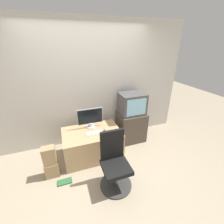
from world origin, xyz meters
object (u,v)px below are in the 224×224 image
main_monitor (90,118)px  crt_tv (132,104)px  keyboard (94,133)px  office_chair (115,165)px  book (65,182)px  mouse (105,130)px  cardboard_box_lower (52,169)px

main_monitor → crt_tv: (0.95, 0.08, 0.15)m
keyboard → office_chair: office_chair is taller
office_chair → book: size_ratio=4.05×
main_monitor → office_chair: (0.16, -0.99, -0.38)m
main_monitor → keyboard: 0.32m
mouse → cardboard_box_lower: bearing=-167.2°
main_monitor → office_chair: size_ratio=0.54×
mouse → book: 1.13m
mouse → office_chair: office_chair is taller
keyboard → book: 0.97m
crt_tv → office_chair: crt_tv is taller
main_monitor → crt_tv: size_ratio=0.96×
crt_tv → mouse: bearing=-156.6°
main_monitor → office_chair: bearing=-80.9°
office_chair → keyboard: bearing=100.9°
office_chair → book: (-0.79, 0.28, -0.37)m
office_chair → book: 0.92m
keyboard → mouse: bearing=2.4°
main_monitor → book: size_ratio=2.19×
crt_tv → cardboard_box_lower: 2.01m
cardboard_box_lower → crt_tv: bearing=17.3°
main_monitor → cardboard_box_lower: main_monitor is taller
crt_tv → cardboard_box_lower: (-1.77, -0.55, -0.79)m
keyboard → cardboard_box_lower: keyboard is taller
office_chair → cardboard_box_lower: office_chair is taller
main_monitor → mouse: 0.38m
book → keyboard: bearing=35.2°
mouse → crt_tv: 0.86m
office_chair → book: office_chair is taller
main_monitor → mouse: main_monitor is taller
keyboard → book: keyboard is taller
mouse → cardboard_box_lower: 1.15m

